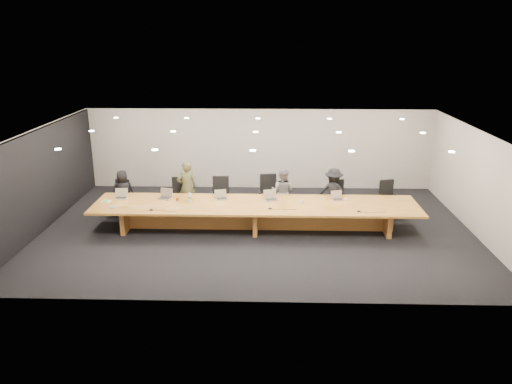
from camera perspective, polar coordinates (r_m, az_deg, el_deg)
ground at (r=14.09m, az=-0.04°, el=-4.25°), size 12.00×12.00×0.00m
back_wall at (r=17.50m, az=0.36°, el=4.93°), size 12.00×0.02×2.80m
left_wall_panel at (r=15.04m, az=-23.30°, el=1.21°), size 0.08×7.84×2.74m
conference_table at (r=13.91m, az=-0.04°, el=-2.26°), size 9.00×1.80×0.75m
chair_far_left at (r=15.67m, az=-15.24°, el=-0.56°), size 0.61×0.61×1.05m
chair_left at (r=15.30m, az=-8.78°, el=-0.44°), size 0.58×0.58×1.12m
chair_mid_left at (r=15.07m, az=-4.11°, el=-0.45°), size 0.59×0.59×1.17m
chair_mid_right at (r=15.15m, az=1.48°, el=-0.25°), size 0.68×0.68×1.20m
chair_right at (r=15.17m, az=9.23°, el=-0.68°), size 0.58×0.58×1.09m
chair_far_right at (r=15.48m, az=14.99°, el=-0.69°), size 0.69×0.69×1.09m
person_a at (r=15.61m, az=-14.93°, el=-0.00°), size 0.75×0.59×1.36m
person_b at (r=15.15m, az=-7.90°, el=0.47°), size 0.68×0.54×1.65m
person_c at (r=14.98m, az=3.05°, el=0.01°), size 0.85×0.75×1.45m
person_d at (r=15.06m, az=8.82°, el=-0.04°), size 1.06×0.78×1.47m
laptop_a at (r=14.75m, az=-15.22°, el=-0.20°), size 0.37×0.28×0.28m
laptop_b at (r=14.46m, az=-10.43°, el=-0.21°), size 0.43×0.36×0.29m
laptop_c at (r=14.22m, az=-3.99°, el=-0.31°), size 0.39×0.33×0.26m
laptop_d at (r=14.10m, az=1.76°, el=-0.38°), size 0.44×0.37×0.29m
laptop_e at (r=14.30m, az=9.38°, el=-0.41°), size 0.39×0.33×0.26m
water_bottle at (r=14.07m, az=-7.55°, el=-0.65°), size 0.09×0.09×0.25m
amber_mug at (r=14.25m, az=-8.96°, el=-0.80°), size 0.08×0.08×0.10m
paper_cup_near at (r=13.96m, az=5.26°, el=-1.08°), size 0.07×0.07×0.08m
paper_cup_far at (r=14.28m, az=10.23°, el=-0.87°), size 0.08×0.08×0.08m
notepad at (r=14.65m, az=-16.78°, el=-1.01°), size 0.31×0.27×0.02m
lime_gadget at (r=14.63m, az=-16.80°, el=-0.95°), size 0.19×0.15×0.03m
av_box at (r=14.08m, az=-16.03°, el=-1.67°), size 0.20×0.16×0.03m
mic_left at (r=13.63m, az=-11.87°, el=-1.98°), size 0.15×0.15×0.03m
mic_center at (r=13.45m, az=1.63°, el=-1.86°), size 0.16×0.16×0.03m
mic_right at (r=13.51m, az=11.69°, el=-2.15°), size 0.11×0.11×0.03m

